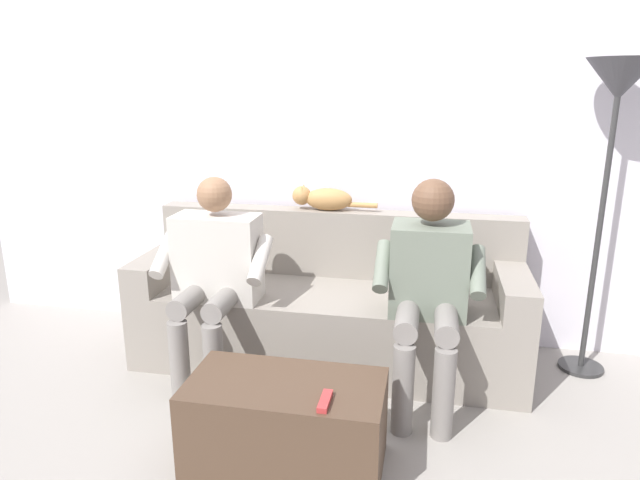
{
  "coord_description": "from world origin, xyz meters",
  "views": [
    {
      "loc": [
        -0.54,
        2.85,
        1.55
      ],
      "look_at": [
        0.0,
        0.15,
        0.79
      ],
      "focal_mm": 31.56,
      "sensor_mm": 36.0,
      "label": 1
    }
  ],
  "objects_px": {
    "person_left_seated": "(429,280)",
    "floor_lamp": "(617,103)",
    "cat_on_backrest": "(323,198)",
    "coffee_table": "(286,424)",
    "couch": "(329,310)",
    "remote_red": "(325,401)",
    "person_right_seated": "(214,269)"
  },
  "relations": [
    {
      "from": "couch",
      "to": "person_left_seated",
      "type": "distance_m",
      "value": 0.73
    },
    {
      "from": "person_right_seated",
      "to": "cat_on_backrest",
      "type": "xyz_separation_m",
      "value": [
        -0.47,
        -0.58,
        0.28
      ]
    },
    {
      "from": "remote_red",
      "to": "person_right_seated",
      "type": "bearing_deg",
      "value": -136.09
    },
    {
      "from": "cat_on_backrest",
      "to": "remote_red",
      "type": "xyz_separation_m",
      "value": [
        -0.27,
        1.36,
        -0.51
      ]
    },
    {
      "from": "coffee_table",
      "to": "person_right_seated",
      "type": "distance_m",
      "value": 0.96
    },
    {
      "from": "cat_on_backrest",
      "to": "remote_red",
      "type": "bearing_deg",
      "value": 101.34
    },
    {
      "from": "cat_on_backrest",
      "to": "person_left_seated",
      "type": "bearing_deg",
      "value": 138.36
    },
    {
      "from": "coffee_table",
      "to": "person_left_seated",
      "type": "bearing_deg",
      "value": -129.57
    },
    {
      "from": "coffee_table",
      "to": "cat_on_backrest",
      "type": "relative_size",
      "value": 1.59
    },
    {
      "from": "cat_on_backrest",
      "to": "coffee_table",
      "type": "bearing_deg",
      "value": 93.87
    },
    {
      "from": "cat_on_backrest",
      "to": "remote_red",
      "type": "relative_size",
      "value": 3.63
    },
    {
      "from": "cat_on_backrest",
      "to": "floor_lamp",
      "type": "bearing_deg",
      "value": 175.98
    },
    {
      "from": "remote_red",
      "to": "floor_lamp",
      "type": "distance_m",
      "value": 2.06
    },
    {
      "from": "coffee_table",
      "to": "person_right_seated",
      "type": "relative_size",
      "value": 0.74
    },
    {
      "from": "coffee_table",
      "to": "cat_on_backrest",
      "type": "distance_m",
      "value": 1.43
    },
    {
      "from": "couch",
      "to": "remote_red",
      "type": "height_order",
      "value": "couch"
    },
    {
      "from": "cat_on_backrest",
      "to": "floor_lamp",
      "type": "height_order",
      "value": "floor_lamp"
    },
    {
      "from": "floor_lamp",
      "to": "person_left_seated",
      "type": "bearing_deg",
      "value": 27.82
    },
    {
      "from": "person_right_seated",
      "to": "floor_lamp",
      "type": "distance_m",
      "value": 2.2
    },
    {
      "from": "person_right_seated",
      "to": "person_left_seated",
      "type": "bearing_deg",
      "value": -179.05
    },
    {
      "from": "cat_on_backrest",
      "to": "floor_lamp",
      "type": "distance_m",
      "value": 1.61
    },
    {
      "from": "cat_on_backrest",
      "to": "couch",
      "type": "bearing_deg",
      "value": 109.29
    },
    {
      "from": "person_right_seated",
      "to": "couch",
      "type": "bearing_deg",
      "value": -147.98
    },
    {
      "from": "floor_lamp",
      "to": "remote_red",
      "type": "bearing_deg",
      "value": 45.33
    },
    {
      "from": "couch",
      "to": "coffee_table",
      "type": "relative_size",
      "value": 2.67
    },
    {
      "from": "cat_on_backrest",
      "to": "person_right_seated",
      "type": "bearing_deg",
      "value": 51.21
    },
    {
      "from": "person_left_seated",
      "to": "cat_on_backrest",
      "type": "xyz_separation_m",
      "value": [
        0.64,
        -0.57,
        0.27
      ]
    },
    {
      "from": "person_left_seated",
      "to": "cat_on_backrest",
      "type": "distance_m",
      "value": 0.89
    },
    {
      "from": "coffee_table",
      "to": "remote_red",
      "type": "bearing_deg",
      "value": 147.29
    },
    {
      "from": "couch",
      "to": "floor_lamp",
      "type": "height_order",
      "value": "floor_lamp"
    },
    {
      "from": "person_left_seated",
      "to": "floor_lamp",
      "type": "bearing_deg",
      "value": -152.18
    },
    {
      "from": "coffee_table",
      "to": "person_right_seated",
      "type": "height_order",
      "value": "person_right_seated"
    }
  ]
}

